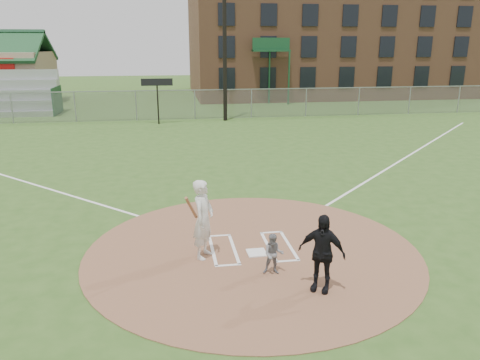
{
  "coord_description": "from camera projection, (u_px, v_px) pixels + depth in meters",
  "views": [
    {
      "loc": [
        -2.02,
        -10.71,
        5.06
      ],
      "look_at": [
        0.0,
        2.0,
        1.3
      ],
      "focal_mm": 35.0,
      "sensor_mm": 36.0,
      "label": 1
    }
  ],
  "objects": [
    {
      "name": "ground",
      "position": [
        252.0,
        251.0,
        11.87
      ],
      "size": [
        140.0,
        140.0,
        0.0
      ],
      "primitive_type": "plane",
      "color": "#30531C",
      "rests_on": "ground"
    },
    {
      "name": "foul_line_first",
      "position": [
        407.0,
        157.0,
        21.76
      ],
      "size": [
        17.04,
        17.04,
        0.01
      ],
      "primitive_type": "cube",
      "rotation": [
        0.0,
        0.0,
        -0.79
      ],
      "color": "white",
      "rests_on": "ground"
    },
    {
      "name": "bleachers",
      "position": [
        14.0,
        93.0,
        34.31
      ],
      "size": [
        6.08,
        3.2,
        3.2
      ],
      "color": "#B7BABF",
      "rests_on": "ground"
    },
    {
      "name": "outfield_fence",
      "position": [
        195.0,
        104.0,
        32.44
      ],
      "size": [
        56.08,
        0.08,
        2.03
      ],
      "color": "slate",
      "rests_on": "ground"
    },
    {
      "name": "dirt_circle",
      "position": [
        252.0,
        250.0,
        11.87
      ],
      "size": [
        8.4,
        8.4,
        0.02
      ],
      "primitive_type": "cylinder",
      "color": "#8C5E42",
      "rests_on": "ground"
    },
    {
      "name": "catcher",
      "position": [
        273.0,
        254.0,
        10.53
      ],
      "size": [
        0.53,
        0.45,
        0.96
      ],
      "primitive_type": "imported",
      "rotation": [
        0.0,
        0.0,
        -0.21
      ],
      "color": "gray",
      "rests_on": "dirt_circle"
    },
    {
      "name": "batter_at_plate",
      "position": [
        203.0,
        219.0,
        11.24
      ],
      "size": [
        0.84,
        1.11,
        1.96
      ],
      "color": "silver",
      "rests_on": "dirt_circle"
    },
    {
      "name": "umpire",
      "position": [
        322.0,
        253.0,
        9.74
      ],
      "size": [
        1.06,
        0.89,
        1.7
      ],
      "primitive_type": "imported",
      "rotation": [
        0.0,
        0.0,
        -0.57
      ],
      "color": "black",
      "rests_on": "dirt_circle"
    },
    {
      "name": "light_pole",
      "position": [
        224.0,
        19.0,
        30.23
      ],
      "size": [
        1.2,
        0.3,
        12.22
      ],
      "color": "black",
      "rests_on": "ground"
    },
    {
      "name": "scoreboard_sign",
      "position": [
        157.0,
        87.0,
        29.98
      ],
      "size": [
        2.0,
        0.1,
        2.93
      ],
      "color": "black",
      "rests_on": "ground"
    },
    {
      "name": "batters_boxes",
      "position": [
        251.0,
        247.0,
        12.01
      ],
      "size": [
        2.08,
        1.88,
        0.01
      ],
      "color": "white",
      "rests_on": "dirt_circle"
    },
    {
      "name": "home_plate",
      "position": [
        257.0,
        253.0,
        11.68
      ],
      "size": [
        0.48,
        0.48,
        0.03
      ],
      "primitive_type": "cube",
      "rotation": [
        0.0,
        0.0,
        0.02
      ],
      "color": "white",
      "rests_on": "dirt_circle"
    },
    {
      "name": "brick_warehouse",
      "position": [
        338.0,
        19.0,
        48.17
      ],
      "size": [
        30.0,
        17.17,
        15.0
      ],
      "color": "brown",
      "rests_on": "ground"
    }
  ]
}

